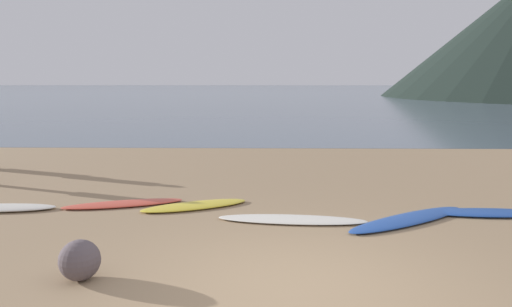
# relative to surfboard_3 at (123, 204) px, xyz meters

# --- Properties ---
(ground_plane) EXTENTS (120.00, 120.00, 0.20)m
(ground_plane) POSITION_rel_surfboard_3_xyz_m (2.98, 6.46, -0.13)
(ground_plane) COLOR #997C5B
(ground_plane) RESTS_ON ground
(ocean_water) EXTENTS (140.00, 100.00, 0.01)m
(ocean_water) POSITION_rel_surfboard_3_xyz_m (2.98, 57.07, -0.03)
(ocean_water) COLOR slate
(ocean_water) RESTS_ON ground
(surfboard_3) EXTENTS (2.21, 1.10, 0.06)m
(surfboard_3) POSITION_rel_surfboard_3_xyz_m (0.00, 0.00, 0.00)
(surfboard_3) COLOR #D84C38
(surfboard_3) RESTS_ON ground
(surfboard_4) EXTENTS (2.02, 1.31, 0.07)m
(surfboard_4) POSITION_rel_surfboard_3_xyz_m (1.33, -0.11, 0.00)
(surfboard_4) COLOR yellow
(surfboard_4) RESTS_ON ground
(surfboard_5) EXTENTS (2.48, 0.73, 0.06)m
(surfboard_5) POSITION_rel_surfboard_3_xyz_m (3.06, -0.92, -0.00)
(surfboard_5) COLOR silver
(surfboard_5) RESTS_ON ground
(surfboard_6) EXTENTS (2.47, 1.91, 0.07)m
(surfboard_6) POSITION_rel_surfboard_3_xyz_m (4.96, -0.87, 0.00)
(surfboard_6) COLOR #1E479E
(surfboard_6) RESTS_ON ground
(surfboard_7) EXTENTS (2.20, 0.59, 0.07)m
(surfboard_7) POSITION_rel_surfboard_3_xyz_m (6.44, -0.47, 0.00)
(surfboard_7) COLOR #1E479E
(surfboard_7) RESTS_ON ground
(beach_rock_near) EXTENTS (0.48, 0.48, 0.48)m
(beach_rock_near) POSITION_rel_surfboard_3_xyz_m (0.46, -3.26, 0.21)
(beach_rock_near) COLOR #574C51
(beach_rock_near) RESTS_ON ground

